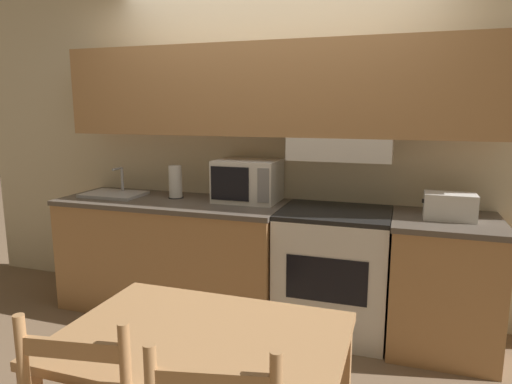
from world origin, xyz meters
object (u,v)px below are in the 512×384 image
(microwave, at_px, (248,181))
(toaster, at_px, (450,206))
(dining_table, at_px, (202,361))
(sink_basin, at_px, (114,194))
(paper_towel_roll, at_px, (175,182))
(stove_range, at_px, (333,271))

(microwave, distance_m, toaster, 1.43)
(microwave, distance_m, dining_table, 1.89)
(sink_basin, bearing_deg, microwave, 7.09)
(paper_towel_roll, xyz_separation_m, dining_table, (1.03, -1.73, -0.37))
(stove_range, distance_m, paper_towel_roll, 1.40)
(toaster, height_order, sink_basin, sink_basin)
(microwave, relative_size, paper_towel_roll, 1.85)
(paper_towel_roll, height_order, dining_table, paper_towel_roll)
(stove_range, distance_m, toaster, 0.90)
(paper_towel_roll, bearing_deg, toaster, -2.51)
(toaster, xyz_separation_m, paper_towel_roll, (-2.00, 0.09, 0.04))
(sink_basin, relative_size, dining_table, 0.44)
(sink_basin, relative_size, paper_towel_roll, 1.82)
(sink_basin, height_order, paper_towel_roll, paper_towel_roll)
(stove_range, bearing_deg, toaster, -1.77)
(toaster, xyz_separation_m, dining_table, (-0.97, -1.64, -0.33))
(dining_table, bearing_deg, microwave, 103.90)
(dining_table, bearing_deg, toaster, 59.34)
(dining_table, bearing_deg, sink_basin, 133.15)
(stove_range, relative_size, toaster, 2.71)
(sink_basin, bearing_deg, stove_range, 0.52)
(toaster, bearing_deg, microwave, 174.21)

